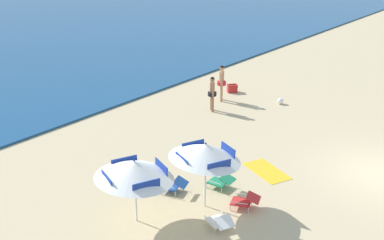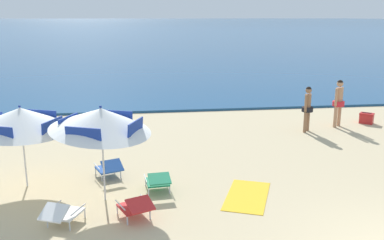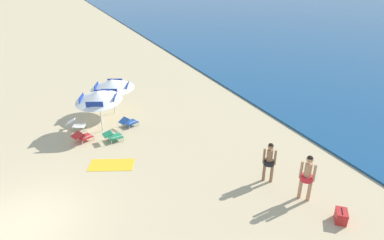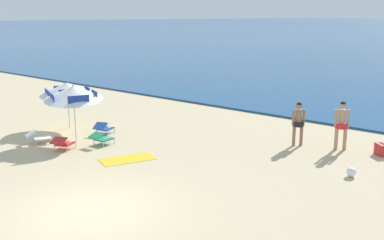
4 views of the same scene
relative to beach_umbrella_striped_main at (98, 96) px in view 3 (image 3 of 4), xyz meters
name	(u,v)px [view 3 (image 3 of 4)]	position (x,y,z in m)	size (l,w,h in m)	color
ground_plane	(21,227)	(5.59, -3.59, -1.86)	(800.00, 800.00, 0.00)	tan
beach_umbrella_striped_main	(98,96)	(0.00, 0.00, 0.00)	(3.13, 3.12, 2.24)	silver
beach_umbrella_striped_second	(112,84)	(-1.93, 1.04, -0.17)	(3.28, 3.28, 2.04)	silver
lounge_chair_under_umbrella	(76,124)	(-0.75, -1.13, -1.59)	(0.84, 1.02, 0.52)	white
lounge_chair_beside_umbrella	(129,122)	(0.03, 1.32, -1.59)	(0.81, 1.01, 0.52)	#1E4799
lounge_chair_facing_sea	(82,136)	(0.68, -1.03, -1.58)	(0.82, 1.00, 0.51)	red
lounge_chair_spare_folded	(113,136)	(1.21, 0.27, -1.58)	(0.63, 0.91, 0.50)	#1E7F56
person_standing_near_shore	(269,160)	(6.75, 4.91, -0.92)	(0.40, 0.40, 1.63)	#8C6042
person_standing_beside	(307,175)	(8.17, 5.42, -0.84)	(0.44, 0.43, 1.76)	tan
cooler_box	(341,216)	(9.53, 5.74, -1.66)	(0.60, 0.59, 0.43)	red
beach_towel	(112,165)	(3.22, -0.24, -1.85)	(0.90, 1.80, 0.01)	gold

